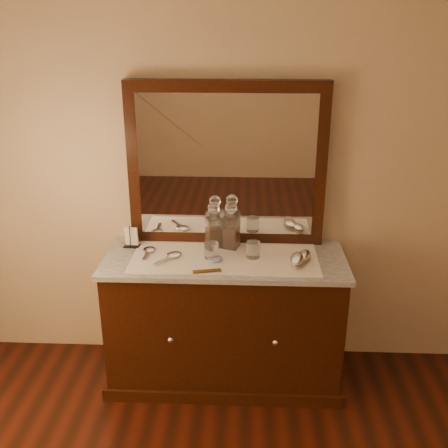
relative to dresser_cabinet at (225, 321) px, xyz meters
The scene contains 19 objects.
room_shell 2.19m from the dresser_cabinet, 90.00° to the right, with size 8.50×9.00×2.80m.
dresser_cabinet is the anchor object (origin of this frame).
dresser_plinth 0.37m from the dresser_cabinet, ahead, with size 1.46×0.59×0.08m, color black.
knob_left 0.42m from the dresser_cabinet, 136.47° to the right, with size 0.04×0.04×0.04m, color silver.
knob_right 0.42m from the dresser_cabinet, 43.53° to the right, with size 0.04×0.04×0.04m, color silver.
marble_top 0.42m from the dresser_cabinet, ahead, with size 1.44×0.59×0.03m, color silver.
mirror_frame 0.97m from the dresser_cabinet, 90.00° to the left, with size 1.20×0.08×1.00m, color black.
mirror_glass 0.96m from the dresser_cabinet, 90.00° to the left, with size 1.06×0.01×0.86m, color white.
lace_runner 0.44m from the dresser_cabinet, 90.00° to the right, with size 1.10×0.45×0.00m, color white.
pin_dish 0.46m from the dresser_cabinet, 134.09° to the right, with size 0.09×0.09×0.02m, color silver.
comb 0.50m from the dresser_cabinet, 113.44° to the right, with size 0.16×0.03×0.01m, color brown.
napkin_rack 0.78m from the dresser_cabinet, 167.79° to the left, with size 0.10×0.07×0.15m.
decanter_left 0.58m from the dresser_cabinet, 117.10° to the left, with size 0.12×0.12×0.29m.
decanter_right 0.58m from the dresser_cabinet, 76.75° to the left, with size 0.11×0.11×0.30m.
brush_near 0.64m from the dresser_cabinet, 11.62° to the right, with size 0.10×0.19×0.05m.
brush_far 0.66m from the dresser_cabinet, ahead, with size 0.10×0.17×0.04m.
hand_mirror_outer 0.65m from the dresser_cabinet, behind, with size 0.08×0.20×0.02m.
hand_mirror_inner 0.55m from the dresser_cabinet, behind, with size 0.17×0.21×0.02m.
tumblers 0.49m from the dresser_cabinet, 16.17° to the right, with size 0.33×0.11×0.10m.
Camera 1 is at (0.12, -0.85, 2.16)m, focal length 41.64 mm.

